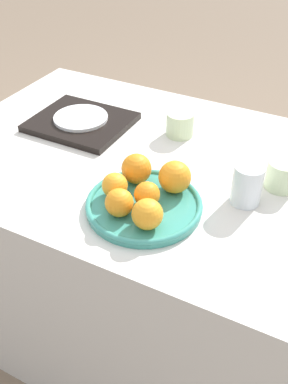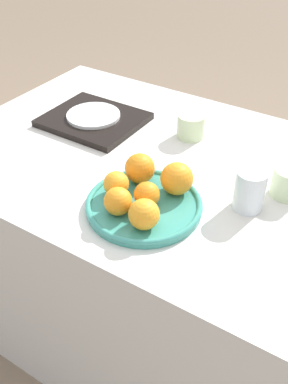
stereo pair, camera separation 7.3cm
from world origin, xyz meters
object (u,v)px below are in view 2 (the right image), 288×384
(orange_3, at_px, (144,214))
(orange_1, at_px, (118,201))
(water_glass, at_px, (250,190))
(side_plate, at_px, (93,115))
(orange_4, at_px, (147,195))
(orange_2, at_px, (177,179))
(fruit_platter, at_px, (144,205))
(orange_5, at_px, (116,184))
(serving_tray, at_px, (94,120))
(cup_1, at_px, (288,182))
(cup_0, at_px, (191,126))
(orange_0, at_px, (140,168))

(orange_3, bearing_deg, orange_1, 173.51)
(water_glass, xyz_separation_m, side_plate, (-0.56, 0.13, -0.03))
(side_plate, bearing_deg, water_glass, -13.33)
(water_glass, bearing_deg, orange_4, -144.31)
(orange_2, bearing_deg, side_plate, 154.52)
(orange_4, bearing_deg, orange_3, -62.10)
(fruit_platter, distance_m, orange_1, 0.08)
(orange_5, bearing_deg, orange_1, -51.13)
(orange_1, height_order, orange_5, orange_1)
(serving_tray, xyz_separation_m, cup_1, (0.62, -0.03, 0.03))
(fruit_platter, xyz_separation_m, orange_3, (0.04, -0.07, 0.04))
(orange_3, bearing_deg, cup_0, 104.57)
(orange_0, distance_m, serving_tray, 0.36)
(cup_0, bearing_deg, orange_1, -85.15)
(serving_tray, height_order, cup_1, cup_1)
(fruit_platter, bearing_deg, orange_2, 62.85)
(orange_0, relative_size, orange_2, 0.95)
(orange_2, height_order, side_plate, orange_2)
(cup_0, xyz_separation_m, cup_1, (0.33, -0.12, 0.00))
(orange_1, relative_size, cup_0, 0.80)
(orange_1, relative_size, orange_5, 1.06)
(orange_3, distance_m, serving_tray, 0.52)
(serving_tray, bearing_deg, side_plate, 0.00)
(fruit_platter, relative_size, serving_tray, 0.96)
(orange_5, height_order, cup_0, orange_5)
(fruit_platter, relative_size, orange_3, 3.98)
(orange_2, xyz_separation_m, orange_4, (-0.03, -0.08, -0.01))
(orange_3, xyz_separation_m, water_glass, (0.16, 0.20, -0.00))
(orange_2, relative_size, water_glass, 0.78)
(orange_3, distance_m, water_glass, 0.26)
(water_glass, bearing_deg, fruit_platter, -145.57)
(orange_1, relative_size, water_glass, 0.64)
(fruit_platter, xyz_separation_m, orange_2, (0.04, 0.08, 0.04))
(cup_0, bearing_deg, orange_0, -88.15)
(orange_3, relative_size, side_plate, 0.42)
(water_glass, bearing_deg, orange_3, -127.65)
(orange_5, height_order, cup_1, orange_5)
(orange_3, bearing_deg, side_plate, 139.99)
(serving_tray, bearing_deg, fruit_platter, -37.01)
(orange_3, xyz_separation_m, cup_0, (-0.11, 0.42, -0.02))
(side_plate, distance_m, cup_0, 0.30)
(orange_3, distance_m, side_plate, 0.52)
(orange_2, distance_m, orange_4, 0.09)
(orange_0, xyz_separation_m, orange_1, (0.03, -0.13, -0.00))
(orange_4, bearing_deg, water_glass, 35.69)
(fruit_platter, height_order, orange_0, orange_0)
(orange_4, bearing_deg, orange_2, 67.82)
(orange_1, relative_size, orange_3, 0.94)
(serving_tray, xyz_separation_m, cup_0, (0.29, 0.09, 0.03))
(water_glass, bearing_deg, orange_5, -152.57)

